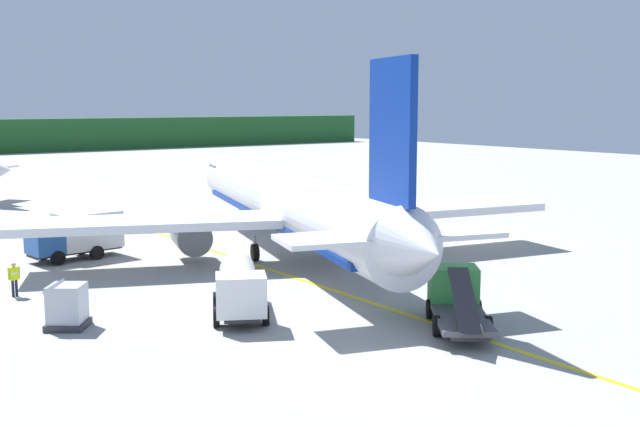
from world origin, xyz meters
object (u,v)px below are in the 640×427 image
at_px(service_truck_baggage, 456,298).
at_px(crew_marshaller, 14,277).
at_px(airliner_foreground, 290,204).
at_px(service_truck_catering, 239,286).
at_px(cargo_container_near, 67,306).
at_px(crew_loader_left, 414,242).
at_px(service_truck_fuel, 77,234).

relative_size(service_truck_baggage, crew_marshaller, 3.45).
relative_size(airliner_foreground, service_truck_baggage, 6.61).
xyz_separation_m(service_truck_catering, cargo_container_near, (-7.24, 2.68, -0.41)).
distance_m(cargo_container_near, crew_marshaller, 7.20).
bearing_deg(cargo_container_near, service_truck_catering, -20.28).
height_order(service_truck_catering, cargo_container_near, service_truck_catering).
relative_size(service_truck_baggage, crew_loader_left, 3.44).
distance_m(airliner_foreground, service_truck_catering, 14.70).
height_order(airliner_foreground, crew_loader_left, airliner_foreground).
height_order(airliner_foreground, service_truck_fuel, airliner_foreground).
distance_m(service_truck_fuel, cargo_container_near, 16.09).
bearing_deg(cargo_container_near, crew_loader_left, 6.80).
xyz_separation_m(airliner_foreground, service_truck_fuel, (-11.65, 7.09, -1.77)).
xyz_separation_m(service_truck_baggage, cargo_container_near, (-14.54, 9.52, -0.18)).
xyz_separation_m(airliner_foreground, service_truck_baggage, (-2.57, -17.55, -2.22)).
relative_size(service_truck_baggage, cargo_container_near, 2.64).
xyz_separation_m(service_truck_fuel, crew_loader_left, (17.71, -12.36, -0.55)).
relative_size(service_truck_fuel, crew_marshaller, 3.36).
bearing_deg(service_truck_fuel, crew_marshaller, -126.56).
height_order(service_truck_fuel, service_truck_catering, service_truck_fuel).
bearing_deg(crew_loader_left, cargo_container_near, -173.20).
bearing_deg(crew_marshaller, service_truck_catering, -52.21).
height_order(service_truck_baggage, cargo_container_near, service_truck_baggage).
bearing_deg(cargo_container_near, airliner_foreground, 25.13).
bearing_deg(crew_marshaller, service_truck_fuel, 53.44).
height_order(cargo_container_near, crew_marshaller, cargo_container_near).
relative_size(cargo_container_near, crew_loader_left, 1.30).
relative_size(service_truck_fuel, crew_loader_left, 3.35).
height_order(service_truck_catering, crew_marshaller, service_truck_catering).
distance_m(service_truck_fuel, service_truck_baggage, 26.26).
xyz_separation_m(service_truck_baggage, service_truck_catering, (-7.30, 6.84, 0.22)).
bearing_deg(service_truck_catering, cargo_container_near, 159.72).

